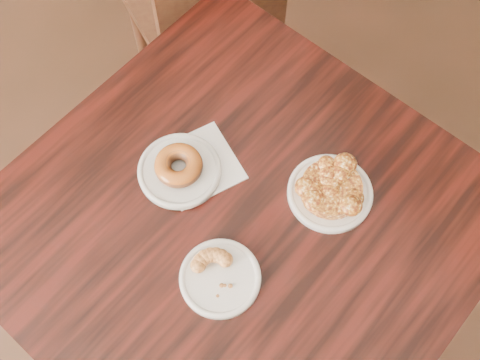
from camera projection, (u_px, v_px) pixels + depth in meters
floor at (182, 359)px, 1.82m from camera, size 5.00×5.00×0.00m
room_walls at (53, 104)px, 0.56m from camera, size 5.02×5.02×2.80m
cafe_table at (240, 275)px, 1.55m from camera, size 1.13×1.13×0.75m
chair_far at (200, 10)px, 1.84m from camera, size 0.46×0.46×0.90m
napkin at (198, 165)px, 1.26m from camera, size 0.17×0.17×0.00m
plate_donut at (180, 171)px, 1.25m from camera, size 0.17×0.17×0.01m
plate_cruller at (220, 278)px, 1.15m from camera, size 0.16×0.16×0.01m
plate_fritter at (330, 193)px, 1.23m from camera, size 0.18×0.18×0.01m
glazed_donut at (179, 165)px, 1.23m from camera, size 0.10×0.10×0.04m
apple_fritter at (332, 188)px, 1.21m from camera, size 0.17×0.17×0.04m
cruller_fragment at (220, 275)px, 1.13m from camera, size 0.10×0.10×0.03m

